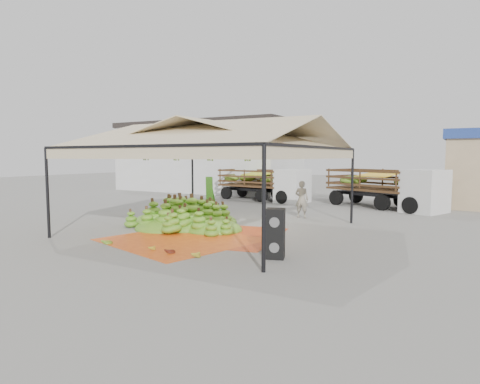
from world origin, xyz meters
The scene contains 17 objects.
ground centered at (0.00, 0.00, 0.00)m, with size 90.00×90.00×0.00m, color slate.
canopy_tent centered at (0.00, 0.00, 3.30)m, with size 8.10×8.10×4.00m.
building_white centered at (-10.00, 14.00, 2.71)m, with size 14.30×6.30×5.40m.
tarp_left centered at (0.01, -2.10, 0.01)m, with size 4.26×4.06×0.01m, color orange.
tarp_right centered at (0.79, -0.78, 0.01)m, with size 3.80×3.99×0.01m, color #C84312.
banana_heap centered at (-1.39, 0.10, 0.58)m, with size 5.39×4.43×1.15m, color #41811A.
hand_yellow_a centered at (0.14, -3.63, 0.09)m, with size 0.38×0.31×0.17m, color gold.
hand_yellow_b centered at (1.74, -3.70, 0.11)m, with size 0.50×0.41×0.23m, color gold.
hand_red_a centered at (0.87, -3.65, 0.10)m, with size 0.42×0.35×0.19m, color #581D14.
hand_red_b centered at (2.98, -1.69, 0.11)m, with size 0.48×0.39×0.22m, color #531E12.
hand_green centered at (-1.60, -3.70, 0.10)m, with size 0.45×0.37×0.20m, color #437318.
hanging_bunches centered at (-0.57, -0.57, 2.62)m, with size 4.74×0.24×0.20m.
speaker_stack centered at (3.70, -2.70, 0.67)m, with size 0.59×0.55×1.34m.
banana_leaves centered at (-1.82, 2.02, 0.00)m, with size 0.96×1.36×3.70m, color #327A20, non-canonical shape.
vendor centered at (1.70, 4.38, 0.82)m, with size 0.60×0.39×1.65m, color gray.
truck_left centered at (-2.74, 9.86, 1.21)m, with size 5.92×2.71×1.96m.
truck_right centered at (4.45, 9.62, 1.28)m, with size 6.38×4.20×2.08m.
Camera 1 is at (8.12, -12.27, 2.71)m, focal length 30.00 mm.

